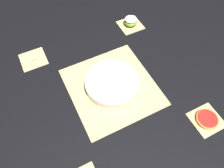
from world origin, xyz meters
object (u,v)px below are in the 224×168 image
fruit_salad_bowl (112,83)px  apple_half (131,22)px  banana_coin_single (33,58)px  grapefruit_slice (207,119)px

fruit_salad_bowl → apple_half: (0.35, -0.30, -0.01)m
fruit_salad_bowl → banana_coin_single: bearing=40.7°
apple_half → grapefruit_slice: bearing=180.0°
apple_half → banana_coin_single: (-0.00, 0.60, -0.02)m
fruit_salad_bowl → banana_coin_single: size_ratio=9.26×
fruit_salad_bowl → banana_coin_single: fruit_salad_bowl is taller
grapefruit_slice → banana_coin_single: bearing=40.7°
banana_coin_single → fruit_salad_bowl: bearing=-139.3°
fruit_salad_bowl → apple_half: 0.46m
banana_coin_single → apple_half: bearing=-90.0°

